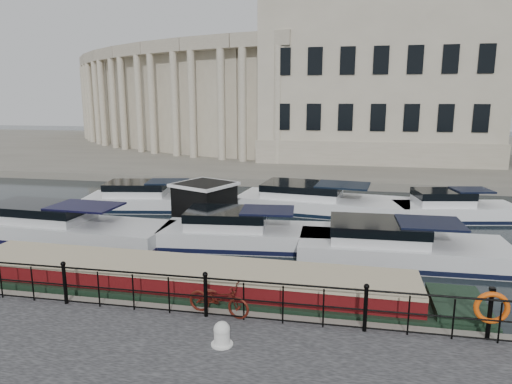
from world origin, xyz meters
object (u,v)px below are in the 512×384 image
at_px(bicycle, 219,299).
at_px(life_ring_post, 491,308).
at_px(mooring_bollard, 222,334).
at_px(narrowboat, 185,291).
at_px(harbour_hut, 205,207).

relative_size(bicycle, life_ring_post, 1.34).
bearing_deg(mooring_bollard, life_ring_post, 12.62).
distance_m(mooring_bollard, narrowboat, 3.70).
bearing_deg(harbour_hut, bicycle, -46.42).
height_order(bicycle, mooring_bollard, bicycle).
distance_m(mooring_bollard, harbour_hut, 12.01).
distance_m(narrowboat, harbour_hut, 8.51).
bearing_deg(life_ring_post, bicycle, 179.41).
xyz_separation_m(mooring_bollard, life_ring_post, (6.04, 1.35, 0.54)).
relative_size(mooring_bollard, harbour_hut, 0.13).
relative_size(life_ring_post, harbour_hut, 0.30).
bearing_deg(narrowboat, harbour_hut, 103.98).
relative_size(mooring_bollard, life_ring_post, 0.44).
xyz_separation_m(narrowboat, harbour_hut, (-1.91, 8.28, 0.59)).
height_order(narrowboat, harbour_hut, harbour_hut).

